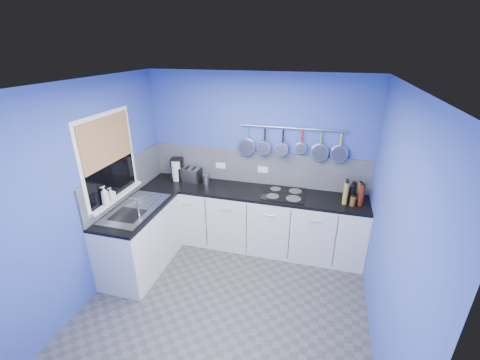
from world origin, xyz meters
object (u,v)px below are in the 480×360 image
at_px(paper_towel, 176,171).
at_px(hob, 284,194).
at_px(soap_bottle_a, 105,195).
at_px(coffee_maker, 177,169).
at_px(canister, 206,179).
at_px(toaster, 191,174).
at_px(soap_bottle_b, 111,194).

xyz_separation_m(paper_towel, hob, (1.66, -0.08, -0.15)).
relative_size(soap_bottle_a, hob, 0.41).
bearing_deg(coffee_maker, soap_bottle_a, -115.58).
bearing_deg(paper_towel, hob, -2.69).
height_order(canister, hob, canister).
height_order(soap_bottle_a, hob, soap_bottle_a).
bearing_deg(toaster, soap_bottle_a, -104.21).
height_order(paper_towel, toaster, paper_towel).
distance_m(soap_bottle_a, hob, 2.31).
relative_size(soap_bottle_b, toaster, 0.57).
relative_size(soap_bottle_b, paper_towel, 0.57).
bearing_deg(soap_bottle_a, canister, 56.16).
height_order(soap_bottle_a, paper_towel, soap_bottle_a).
relative_size(soap_bottle_a, paper_towel, 0.79).
bearing_deg(soap_bottle_a, hob, 29.78).
bearing_deg(paper_towel, toaster, 9.50).
distance_m(coffee_maker, canister, 0.51).
xyz_separation_m(coffee_maker, toaster, (0.24, -0.01, -0.06)).
relative_size(soap_bottle_a, toaster, 0.79).
distance_m(soap_bottle_a, soap_bottle_b, 0.11).
bearing_deg(soap_bottle_a, toaster, 66.31).
height_order(paper_towel, hob, paper_towel).
height_order(soap_bottle_a, coffee_maker, soap_bottle_a).
relative_size(coffee_maker, toaster, 1.06).
bearing_deg(paper_towel, canister, -0.58).
distance_m(coffee_maker, toaster, 0.25).
bearing_deg(paper_towel, coffee_maker, 109.77).
relative_size(paper_towel, coffee_maker, 0.94).
distance_m(soap_bottle_b, toaster, 1.28).
relative_size(coffee_maker, hob, 0.55).
xyz_separation_m(soap_bottle_b, coffee_maker, (0.31, 1.16, -0.07)).
bearing_deg(soap_bottle_b, soap_bottle_a, -90.00).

